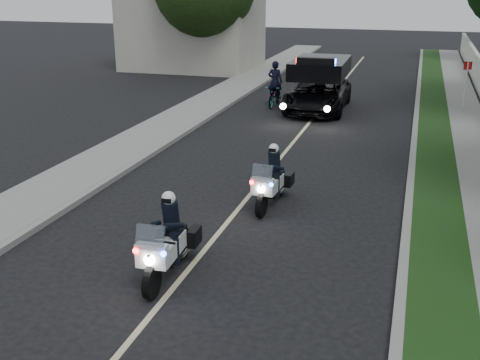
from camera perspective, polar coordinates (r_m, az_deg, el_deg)
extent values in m
plane|color=black|center=(11.57, -5.47, -9.23)|extent=(120.00, 120.00, 0.00)
cube|color=gray|center=(20.10, 16.70, 2.76)|extent=(0.20, 60.00, 0.15)
cube|color=#193814|center=(20.12, 18.69, 2.57)|extent=(1.20, 60.00, 0.16)
cube|color=gray|center=(20.21, 22.36, 2.20)|extent=(1.40, 60.00, 0.16)
cube|color=gray|center=(21.68, -5.49, 4.66)|extent=(0.20, 60.00, 0.15)
cube|color=gray|center=(22.11, -8.14, 4.86)|extent=(2.00, 60.00, 0.16)
cube|color=#A8A396|center=(38.09, -4.71, 16.17)|extent=(8.00, 6.00, 7.00)
cube|color=#BFB78C|center=(20.52, 5.19, 3.63)|extent=(0.12, 50.00, 0.01)
imported|color=black|center=(25.95, 7.63, 6.84)|extent=(2.55, 5.35, 2.58)
imported|color=black|center=(26.60, 3.43, 7.28)|extent=(0.64, 1.82, 0.95)
imported|color=black|center=(26.60, 3.43, 7.28)|extent=(0.71, 0.51, 1.85)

